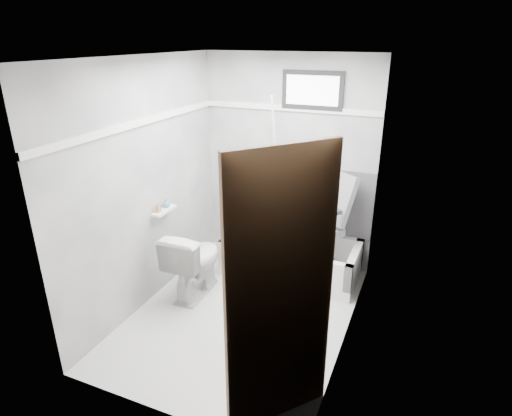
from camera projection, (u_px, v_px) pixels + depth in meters
The scene contains 19 objects.
floor at pixel (242, 314), 4.22m from camera, with size 2.60×2.60×0.00m, color silver.
ceiling at pixel (239, 57), 3.31m from camera, with size 2.60×2.60×0.00m, color silver.
wall_back at pixel (288, 163), 4.88m from camera, with size 2.00×0.02×2.40m, color slate.
wall_front at pixel (153, 270), 2.66m from camera, with size 2.00×0.02×2.40m, color slate.
wall_left at pixel (147, 186), 4.12m from camera, with size 0.02×2.60×2.40m, color slate.
wall_right at pixel (355, 218), 3.41m from camera, with size 0.02×2.60×2.40m, color slate.
bathtub at pixel (291, 257), 4.87m from camera, with size 1.50×0.70×0.42m, color white, non-canonical shape.
office_chair at pixel (312, 222), 4.65m from camera, with size 0.63×0.63×1.10m, color slate, non-canonical shape.
toilet at pixel (194, 262), 4.45m from camera, with size 0.42×0.75×0.73m, color silver.
door at pixel (305, 334), 2.40m from camera, with size 0.78×0.78×2.00m, color brown, non-canonical shape.
window at pixel (313, 90), 4.47m from camera, with size 0.66×0.04×0.40m, color black, non-canonical shape.
backerboard at pixel (307, 199), 4.93m from camera, with size 1.50×0.02×0.78m, color #4C4C4F.
trim_back at pixel (289, 108), 4.63m from camera, with size 2.00×0.02×0.06m, color white.
trim_left at pixel (141, 122), 3.89m from camera, with size 0.02×2.60×0.06m, color white.
pole at pixel (277, 181), 4.74m from camera, with size 0.02×0.02×1.95m, color white.
shelf at pixel (164, 211), 4.34m from camera, with size 0.10×0.32×0.03m, color white.
soap_bottle_a at pixel (158, 207), 4.25m from camera, with size 0.04×0.04×0.10m, color #9D764E.
soap_bottle_b at pixel (166, 203), 4.37m from camera, with size 0.07×0.07×0.10m, color teal.
faucet at pixel (270, 214), 5.17m from camera, with size 0.26×0.10×0.16m, color silver, non-canonical shape.
Camera 1 is at (1.48, -3.19, 2.56)m, focal length 30.00 mm.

